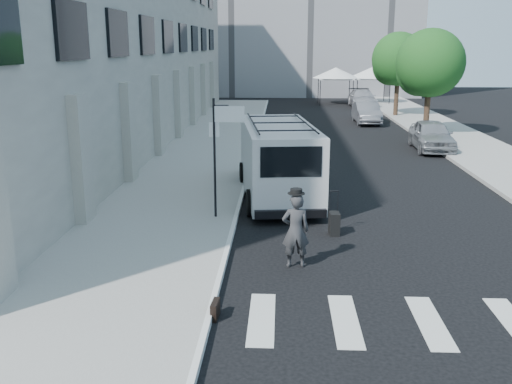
# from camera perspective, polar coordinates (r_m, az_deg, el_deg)

# --- Properties ---
(ground) EXTENTS (120.00, 120.00, 0.00)m
(ground) POSITION_cam_1_polar(r_m,az_deg,el_deg) (14.00, 5.15, -6.99)
(ground) COLOR black
(ground) RESTS_ON ground
(sidewalk_left) EXTENTS (4.50, 48.00, 0.15)m
(sidewalk_left) POSITION_cam_1_polar(r_m,az_deg,el_deg) (29.66, -4.40, 4.69)
(sidewalk_left) COLOR gray
(sidewalk_left) RESTS_ON ground
(sidewalk_right) EXTENTS (4.00, 56.00, 0.15)m
(sidewalk_right) POSITION_cam_1_polar(r_m,az_deg,el_deg) (34.76, 18.79, 5.41)
(sidewalk_right) COLOR gray
(sidewalk_right) RESTS_ON ground
(building_left) EXTENTS (10.00, 44.00, 12.00)m
(building_left) POSITION_cam_1_polar(r_m,az_deg,el_deg) (32.86, -17.30, 15.43)
(building_left) COLOR gray
(building_left) RESTS_ON ground
(sign_pole) EXTENTS (1.03, 0.07, 3.50)m
(sign_pole) POSITION_cam_1_polar(r_m,az_deg,el_deg) (16.49, -3.39, 5.89)
(sign_pole) COLOR black
(sign_pole) RESTS_ON sidewalk_left
(tree_near) EXTENTS (3.80, 3.83, 6.03)m
(tree_near) POSITION_cam_1_polar(r_m,az_deg,el_deg) (34.17, 16.79, 12.00)
(tree_near) COLOR black
(tree_near) RESTS_ON ground
(tree_far) EXTENTS (3.80, 3.83, 6.03)m
(tree_far) POSITION_cam_1_polar(r_m,az_deg,el_deg) (42.96, 13.89, 12.58)
(tree_far) COLOR black
(tree_far) RESTS_ON ground
(tent_left) EXTENTS (4.00, 4.00, 3.20)m
(tent_left) POSITION_cam_1_polar(r_m,az_deg,el_deg) (51.28, 7.98, 11.69)
(tent_left) COLOR black
(tent_left) RESTS_ON ground
(tent_right) EXTENTS (4.00, 4.00, 3.20)m
(tent_right) POSITION_cam_1_polar(r_m,az_deg,el_deg) (52.16, 11.50, 11.59)
(tent_right) COLOR black
(tent_right) RESTS_ON ground
(businessman) EXTENTS (0.70, 0.50, 1.79)m
(businessman) POSITION_cam_1_polar(r_m,az_deg,el_deg) (13.41, 3.97, -3.88)
(businessman) COLOR #302F31
(businessman) RESTS_ON ground
(briefcase) EXTENTS (0.15, 0.45, 0.34)m
(briefcase) POSITION_cam_1_polar(r_m,az_deg,el_deg) (11.24, -4.11, -11.65)
(briefcase) COLOR black
(briefcase) RESTS_ON ground
(suitcase) EXTENTS (0.30, 0.45, 1.21)m
(suitcase) POSITION_cam_1_polar(r_m,az_deg,el_deg) (15.94, 7.83, -3.13)
(suitcase) COLOR black
(suitcase) RESTS_ON ground
(cargo_van) EXTENTS (3.01, 6.97, 2.53)m
(cargo_van) POSITION_cam_1_polar(r_m,az_deg,el_deg) (19.52, 2.19, 3.23)
(cargo_van) COLOR silver
(cargo_van) RESTS_ON ground
(parked_car_a) EXTENTS (1.95, 4.48, 1.50)m
(parked_car_a) POSITION_cam_1_polar(r_m,az_deg,el_deg) (29.78, 17.15, 5.45)
(parked_car_a) COLOR gray
(parked_car_a) RESTS_ON ground
(parked_car_b) EXTENTS (1.53, 4.31, 1.42)m
(parked_car_b) POSITION_cam_1_polar(r_m,az_deg,el_deg) (39.12, 11.01, 7.78)
(parked_car_b) COLOR slate
(parked_car_b) RESTS_ON ground
(parked_car_c) EXTENTS (2.08, 5.06, 1.46)m
(parked_car_c) POSITION_cam_1_polar(r_m,az_deg,el_deg) (49.50, 10.58, 9.19)
(parked_car_c) COLOR #A6A7AE
(parked_car_c) RESTS_ON ground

